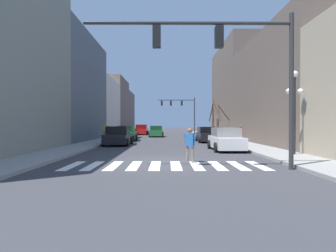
# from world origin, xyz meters

# --- Properties ---
(ground_plane) EXTENTS (240.00, 240.00, 0.00)m
(ground_plane) POSITION_xyz_m (0.00, 0.00, 0.00)
(ground_plane) COLOR #38383D
(sidewalk_left) EXTENTS (2.50, 90.00, 0.15)m
(sidewalk_left) POSITION_xyz_m (-6.50, 0.00, 0.07)
(sidewalk_left) COLOR gray
(sidewalk_left) RESTS_ON ground_plane
(sidewalk_right) EXTENTS (2.50, 90.00, 0.15)m
(sidewalk_right) POSITION_xyz_m (6.50, 0.00, 0.07)
(sidewalk_right) COLOR gray
(sidewalk_right) RESTS_ON ground_plane
(building_row_left) EXTENTS (6.00, 58.51, 12.44)m
(building_row_left) POSITION_xyz_m (-10.75, 21.37, 5.35)
(building_row_left) COLOR gray
(building_row_left) RESTS_ON ground_plane
(building_row_right) EXTENTS (6.00, 37.55, 12.79)m
(building_row_right) POSITION_xyz_m (10.75, 14.89, 5.32)
(building_row_right) COLOR tan
(building_row_right) RESTS_ON ground_plane
(crosswalk_stripes) EXTENTS (8.55, 2.60, 0.01)m
(crosswalk_stripes) POSITION_xyz_m (0.00, -1.01, 0.00)
(crosswalk_stripes) COLOR white
(crosswalk_stripes) RESTS_ON ground_plane
(traffic_signal_near) EXTENTS (8.33, 0.28, 6.20)m
(traffic_signal_near) POSITION_xyz_m (2.50, -2.01, 4.58)
(traffic_signal_near) COLOR #2D2D2D
(traffic_signal_near) RESTS_ON ground_plane
(traffic_signal_far) EXTENTS (6.43, 0.28, 6.39)m
(traffic_signal_far) POSITION_xyz_m (2.67, 33.34, 4.73)
(traffic_signal_far) COLOR #2D2D2D
(traffic_signal_far) RESTS_ON ground_plane
(street_lamp_right_corner) EXTENTS (0.95, 0.36, 4.57)m
(street_lamp_right_corner) POSITION_xyz_m (7.06, 1.88, 3.37)
(street_lamp_right_corner) COLOR black
(street_lamp_right_corner) RESTS_ON sidewalk_right
(car_parked_left_mid) EXTENTS (2.01, 4.50, 1.53)m
(car_parked_left_mid) POSITION_xyz_m (4.13, 13.92, 0.72)
(car_parked_left_mid) COLOR black
(car_parked_left_mid) RESTS_ON ground_plane
(car_at_intersection) EXTENTS (2.11, 4.66, 1.71)m
(car_at_intersection) POSITION_xyz_m (-4.08, 31.79, 0.80)
(car_at_intersection) COLOR red
(car_at_intersection) RESTS_ON ground_plane
(car_parked_left_far) EXTENTS (1.99, 4.16, 1.54)m
(car_parked_left_far) POSITION_xyz_m (-1.33, 24.42, 0.73)
(car_parked_left_far) COLOR #236B38
(car_parked_left_far) RESTS_ON ground_plane
(car_parked_right_far) EXTENTS (1.98, 4.32, 1.63)m
(car_parked_right_far) POSITION_xyz_m (-4.14, 15.22, 0.76)
(car_parked_right_far) COLOR #236B38
(car_parked_right_far) RESTS_ON ground_plane
(car_parked_left_near) EXTENTS (2.14, 4.20, 1.61)m
(car_parked_left_near) POSITION_xyz_m (-4.06, 10.10, 0.75)
(car_parked_left_near) COLOR black
(car_parked_left_near) RESTS_ON ground_plane
(car_driving_away_lane) EXTENTS (2.04, 4.12, 1.56)m
(car_driving_away_lane) POSITION_xyz_m (4.12, 5.47, 0.73)
(car_driving_away_lane) COLOR white
(car_driving_away_lane) RESTS_ON ground_plane
(pedestrian_waiting_at_curb) EXTENTS (0.22, 0.66, 1.54)m
(pedestrian_waiting_at_curb) POSITION_xyz_m (6.31, 9.49, 1.06)
(pedestrian_waiting_at_curb) COLOR black
(pedestrian_waiting_at_curb) RESTS_ON sidewalk_right
(pedestrian_on_right_sidewalk) EXTENTS (0.53, 0.67, 1.79)m
(pedestrian_on_right_sidewalk) POSITION_xyz_m (-6.37, 15.31, 1.21)
(pedestrian_on_right_sidewalk) COLOR #4C4C51
(pedestrian_on_right_sidewalk) RESTS_ON sidewalk_left
(pedestrian_near_right_corner) EXTENTS (0.65, 0.41, 1.62)m
(pedestrian_near_right_corner) POSITION_xyz_m (1.15, -0.10, 0.96)
(pedestrian_near_right_corner) COLOR #7A705B
(pedestrian_near_right_corner) RESTS_ON ground_plane
(street_tree_right_mid) EXTENTS (1.37, 2.10, 4.81)m
(street_tree_right_mid) POSITION_xyz_m (6.18, 21.63, 2.16)
(street_tree_right_mid) COLOR brown
(street_tree_right_mid) RESTS_ON sidewalk_right
(street_tree_right_near) EXTENTS (1.65, 1.22, 4.27)m
(street_tree_right_near) POSITION_xyz_m (6.43, 19.28, 2.02)
(street_tree_right_near) COLOR #473828
(street_tree_right_near) RESTS_ON sidewalk_right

